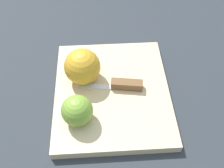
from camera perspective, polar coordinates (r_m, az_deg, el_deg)
The scene contains 5 objects.
ground_plane at distance 0.63m, azimuth 0.00°, elevation -2.42°, with size 4.00×4.00×0.00m, color #282D33.
cutting_board at distance 0.62m, azimuth 0.00°, elevation -1.80°, with size 0.33×0.30×0.02m.
apple_half_left at distance 0.54m, azimuth -7.60°, elevation -5.78°, with size 0.07×0.07×0.07m.
apple_half_right at distance 0.60m, azimuth -6.50°, elevation 3.74°, with size 0.08×0.08×0.08m.
knife at distance 0.60m, azimuth 2.66°, elevation -0.47°, with size 0.06×0.15×0.02m.
Camera 1 is at (-0.36, 0.06, 0.51)m, focal length 42.00 mm.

